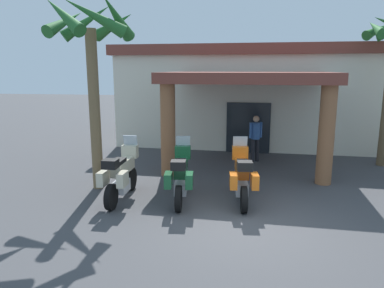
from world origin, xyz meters
name	(u,v)px	position (x,y,z in m)	size (l,w,h in m)	color
ground_plane	(247,227)	(0.00, 0.00, 0.00)	(80.00, 80.00, 0.00)	#424244
motel_building	(251,93)	(0.11, 10.69, 2.27)	(12.43, 11.40, 4.47)	silver
motorcycle_cream	(121,174)	(-3.35, 1.30, 0.70)	(0.70, 2.21, 1.61)	black
motorcycle_green	(181,176)	(-1.75, 1.44, 0.70)	(0.74, 2.21, 1.61)	black
motorcycle_orange	(242,176)	(-0.16, 1.61, 0.70)	(0.74, 2.21, 1.61)	black
pedestrian	(256,135)	(0.28, 6.04, 1.02)	(0.48, 0.32, 1.75)	black
palm_tree_roadside	(91,44)	(-4.36, 2.16, 4.14)	(2.38, 2.55, 5.43)	brown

